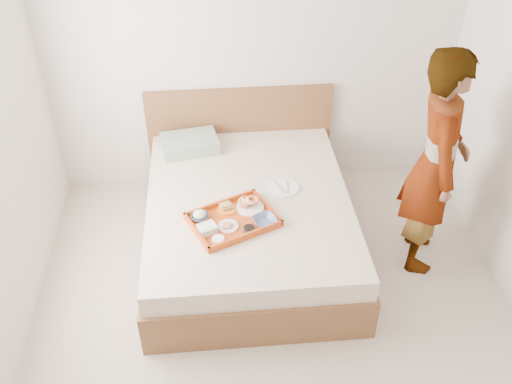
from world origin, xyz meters
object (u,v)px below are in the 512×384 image
object	(u,v)px
tray	(233,220)
dinner_plate	(284,188)
bed	(249,223)
person	(436,164)

from	to	relation	value
tray	dinner_plate	xyz separation A→B (m)	(0.42, 0.37, -0.02)
bed	dinner_plate	size ratio (longest dim) A/B	8.12
tray	bed	bearing A→B (deg)	40.94
bed	person	world-z (taller)	person
bed	person	bearing A→B (deg)	-8.44
bed	dinner_plate	distance (m)	0.40
bed	tray	distance (m)	0.43
tray	person	distance (m)	1.52
dinner_plate	person	size ratio (longest dim) A/B	0.14
bed	person	distance (m)	1.49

